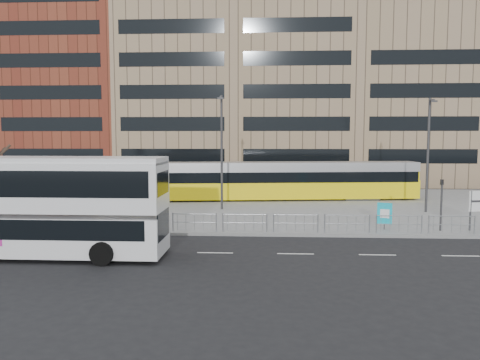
{
  "coord_description": "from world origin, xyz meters",
  "views": [
    {
      "loc": [
        0.42,
        -26.8,
        5.79
      ],
      "look_at": [
        -1.27,
        6.0,
        2.73
      ],
      "focal_mm": 35.0,
      "sensor_mm": 36.0,
      "label": 1
    }
  ],
  "objects_px": {
    "ad_panel": "(385,214)",
    "pedestrian": "(106,206)",
    "traffic_light_west": "(160,195)",
    "tram": "(258,181)",
    "lamp_post_west": "(222,148)",
    "double_decker_bus": "(39,203)",
    "lamp_post_east": "(428,151)",
    "traffic_light_east": "(442,198)"
  },
  "relations": [
    {
      "from": "traffic_light_east",
      "to": "pedestrian",
      "type": "bearing_deg",
      "value": 150.32
    },
    {
      "from": "traffic_light_west",
      "to": "traffic_light_east",
      "type": "xyz_separation_m",
      "value": [
        17.14,
        -0.72,
        0.0
      ]
    },
    {
      "from": "tram",
      "to": "lamp_post_east",
      "type": "bearing_deg",
      "value": -32.6
    },
    {
      "from": "ad_panel",
      "to": "lamp_post_east",
      "type": "relative_size",
      "value": 0.19
    },
    {
      "from": "lamp_post_west",
      "to": "lamp_post_east",
      "type": "relative_size",
      "value": 1.04
    },
    {
      "from": "tram",
      "to": "traffic_light_east",
      "type": "distance_m",
      "value": 17.32
    },
    {
      "from": "double_decker_bus",
      "to": "lamp_post_west",
      "type": "height_order",
      "value": "lamp_post_west"
    },
    {
      "from": "traffic_light_east",
      "to": "lamp_post_west",
      "type": "distance_m",
      "value": 16.07
    },
    {
      "from": "traffic_light_west",
      "to": "lamp_post_west",
      "type": "bearing_deg",
      "value": 74.92
    },
    {
      "from": "ad_panel",
      "to": "traffic_light_west",
      "type": "height_order",
      "value": "traffic_light_west"
    },
    {
      "from": "tram",
      "to": "traffic_light_east",
      "type": "xyz_separation_m",
      "value": [
        11.13,
        -13.27,
        0.29
      ]
    },
    {
      "from": "double_decker_bus",
      "to": "ad_panel",
      "type": "height_order",
      "value": "double_decker_bus"
    },
    {
      "from": "ad_panel",
      "to": "traffic_light_east",
      "type": "height_order",
      "value": "traffic_light_east"
    },
    {
      "from": "traffic_light_west",
      "to": "lamp_post_east",
      "type": "distance_m",
      "value": 19.91
    },
    {
      "from": "tram",
      "to": "pedestrian",
      "type": "distance_m",
      "value": 14.47
    },
    {
      "from": "ad_panel",
      "to": "lamp_post_east",
      "type": "bearing_deg",
      "value": 76.57
    },
    {
      "from": "traffic_light_east",
      "to": "double_decker_bus",
      "type": "bearing_deg",
      "value": 175.89
    },
    {
      "from": "tram",
      "to": "pedestrian",
      "type": "bearing_deg",
      "value": -142.21
    },
    {
      "from": "pedestrian",
      "to": "traffic_light_west",
      "type": "bearing_deg",
      "value": -143.06
    },
    {
      "from": "double_decker_bus",
      "to": "traffic_light_west",
      "type": "height_order",
      "value": "double_decker_bus"
    },
    {
      "from": "ad_panel",
      "to": "pedestrian",
      "type": "xyz_separation_m",
      "value": [
        -18.19,
        2.96,
        -0.13
      ]
    },
    {
      "from": "traffic_light_west",
      "to": "lamp_post_west",
      "type": "relative_size",
      "value": 0.35
    },
    {
      "from": "double_decker_bus",
      "to": "pedestrian",
      "type": "xyz_separation_m",
      "value": [
        -0.1,
        9.77,
        -1.63
      ]
    },
    {
      "from": "ad_panel",
      "to": "pedestrian",
      "type": "bearing_deg",
      "value": -167.55
    },
    {
      "from": "ad_panel",
      "to": "pedestrian",
      "type": "distance_m",
      "value": 18.43
    },
    {
      "from": "pedestrian",
      "to": "traffic_light_west",
      "type": "distance_m",
      "value": 5.1
    },
    {
      "from": "double_decker_bus",
      "to": "lamp_post_west",
      "type": "bearing_deg",
      "value": 62.48
    },
    {
      "from": "pedestrian",
      "to": "tram",
      "type": "bearing_deg",
      "value": -69.19
    },
    {
      "from": "tram",
      "to": "pedestrian",
      "type": "height_order",
      "value": "tram"
    },
    {
      "from": "lamp_post_west",
      "to": "traffic_light_east",
      "type": "bearing_deg",
      "value": -28.79
    },
    {
      "from": "pedestrian",
      "to": "lamp_post_east",
      "type": "height_order",
      "value": "lamp_post_east"
    },
    {
      "from": "ad_panel",
      "to": "lamp_post_west",
      "type": "relative_size",
      "value": 0.19
    },
    {
      "from": "double_decker_bus",
      "to": "tram",
      "type": "relative_size",
      "value": 0.42
    },
    {
      "from": "tram",
      "to": "traffic_light_west",
      "type": "relative_size",
      "value": 9.25
    },
    {
      "from": "lamp_post_east",
      "to": "traffic_light_east",
      "type": "bearing_deg",
      "value": -102.36
    },
    {
      "from": "traffic_light_east",
      "to": "lamp_post_east",
      "type": "relative_size",
      "value": 0.37
    },
    {
      "from": "double_decker_bus",
      "to": "lamp_post_west",
      "type": "xyz_separation_m",
      "value": [
        7.49,
        14.22,
        2.31
      ]
    },
    {
      "from": "double_decker_bus",
      "to": "lamp_post_east",
      "type": "bearing_deg",
      "value": 31.09
    },
    {
      "from": "double_decker_bus",
      "to": "pedestrian",
      "type": "distance_m",
      "value": 9.91
    },
    {
      "from": "tram",
      "to": "lamp_post_west",
      "type": "bearing_deg",
      "value": -122.41
    },
    {
      "from": "tram",
      "to": "pedestrian",
      "type": "relative_size",
      "value": 17.36
    },
    {
      "from": "double_decker_bus",
      "to": "lamp_post_west",
      "type": "relative_size",
      "value": 1.37
    }
  ]
}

